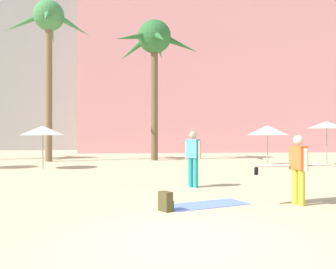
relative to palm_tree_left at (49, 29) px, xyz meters
The scene contains 12 objects.
ground 20.40m from the palm_tree_left, 71.26° to the right, with size 120.00×120.00×0.00m, color #C6B28C.
hotel_pink 19.90m from the palm_tree_left, 48.70° to the left, with size 25.68×10.00×18.12m, color pink.
hotel_tower_gray 24.54m from the palm_tree_left, 114.04° to the left, with size 19.01×8.24×29.08m, color gray.
palm_tree_left is the anchor object (origin of this frame).
palm_tree_center 6.73m from the palm_tree_left, ahead, with size 5.70×6.03×9.29m.
cafe_umbrella_0 14.74m from the palm_tree_left, 19.98° to the right, with size 2.22×2.22×2.18m.
cafe_umbrella_1 17.55m from the palm_tree_left, 16.14° to the right, with size 2.02×2.02×2.40m.
cafe_umbrella_3 8.17m from the palm_tree_left, 80.60° to the right, with size 2.13×2.13×2.12m.
beach_towel 18.42m from the palm_tree_left, 65.12° to the right, with size 2.00×0.82×0.01m, color #6684E0.
backpack 18.47m from the palm_tree_left, 69.12° to the right, with size 0.34×0.35×0.42m.
person_mid_left 19.04m from the palm_tree_left, 58.81° to the right, with size 2.68×1.17×1.64m.
person_near_right 15.79m from the palm_tree_left, 59.41° to the right, with size 0.49×0.50×1.77m.
Camera 1 is at (-0.81, -5.56, 1.63)m, focal length 38.39 mm.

